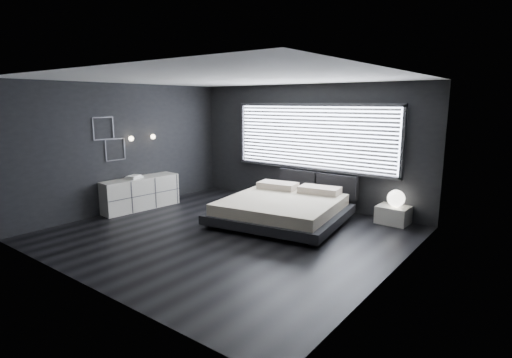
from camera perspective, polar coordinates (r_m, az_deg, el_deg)
The scene contains 12 objects.
room at distance 7.16m, azimuth -4.14°, elevation 2.90°, with size 6.04×6.00×2.80m.
window at distance 9.22m, azimuth 8.02°, elevation 5.94°, with size 4.14×0.09×1.52m.
headboard at distance 9.23m, azimuth 8.70°, elevation -0.60°, with size 1.96×0.16×0.52m.
sconce_near at distance 9.32m, azimuth -17.42°, elevation 5.54°, with size 0.18×0.11×0.11m.
sconce_far at distance 9.68m, azimuth -14.52°, elevation 5.88°, with size 0.18×0.11×0.11m.
wall_art_upper at distance 9.05m, azimuth -20.96°, elevation 6.76°, with size 0.01×0.48×0.48m.
wall_art_lower at distance 9.22m, azimuth -19.45°, elevation 3.99°, with size 0.01×0.48×0.48m.
bed at distance 8.12m, azimuth 3.78°, elevation -4.13°, with size 2.74×2.65×0.63m.
nightstand at distance 8.49m, azimuth 19.01°, elevation -4.84°, with size 0.60×0.50×0.35m, color silver.
orb_lamp at distance 8.38m, azimuth 19.38°, elevation -2.63°, with size 0.34×0.34×0.34m, color white.
dresser at distance 9.45m, azimuth -16.24°, elevation -1.95°, with size 0.67×1.84×0.72m.
book_stack at distance 9.32m, azimuth -17.03°, elevation 0.28°, with size 0.32×0.38×0.07m.
Camera 1 is at (4.70, -5.31, 2.41)m, focal length 28.00 mm.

